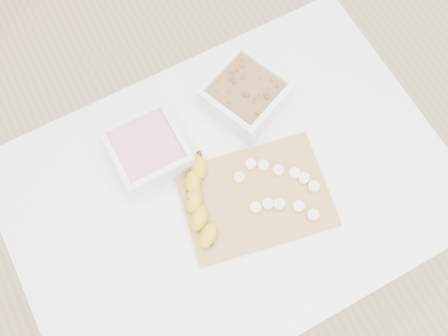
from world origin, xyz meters
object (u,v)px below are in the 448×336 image
bowl_yogurt (148,150)px  bowl_granola (245,95)px  table (230,199)px  banana (201,203)px  cutting_board (255,197)px

bowl_yogurt → bowl_granola: size_ratio=0.74×
table → banana: (-0.08, -0.01, 0.13)m
cutting_board → banana: bearing=161.0°
bowl_yogurt → bowl_granola: bearing=4.2°
table → cutting_board: size_ratio=3.07×
table → cutting_board: 0.12m
table → bowl_yogurt: size_ratio=6.18×
table → bowl_yogurt: bowl_yogurt is taller
cutting_board → banana: size_ratio=1.57×
table → cutting_board: bearing=-52.0°
table → bowl_granola: bearing=52.4°
bowl_granola → table: bearing=-127.6°
table → banana: banana is taller
bowl_granola → cutting_board: bearing=-113.4°
bowl_granola → cutting_board: size_ratio=0.67×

